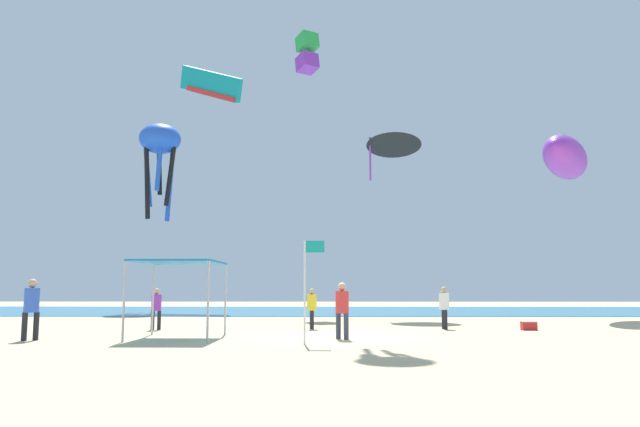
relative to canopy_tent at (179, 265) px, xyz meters
The scene contains 15 objects.
ground 5.58m from the canopy_tent, ahead, with size 110.00×110.00×0.10m, color #D1BA8C.
ocean_strip 25.26m from the canopy_tent, 78.57° to the left, with size 110.00×18.92×0.03m, color teal.
canopy_tent is the anchor object (origin of this frame).
person_near_tent 4.63m from the canopy_tent, 114.90° to the left, with size 0.42×0.38×1.62m.
person_leftmost 6.42m from the canopy_tent, 47.52° to the left, with size 0.38×0.43×1.61m.
person_central 5.52m from the canopy_tent, ahead, with size 0.43×0.43×1.80m.
person_rightmost 10.67m from the canopy_tent, 25.92° to the left, with size 0.40×0.45×1.68m.
person_far_shore 4.65m from the canopy_tent, 167.33° to the right, with size 0.45×0.45×1.91m.
banner_flag 4.82m from the canopy_tent, 26.13° to the right, with size 0.61×0.06×3.01m.
cooler_box 13.49m from the canopy_tent, 17.87° to the left, with size 0.57×0.37×0.35m.
kite_octopus_blue 26.39m from the canopy_tent, 107.70° to the left, with size 3.63×3.63×7.07m.
kite_inflatable_purple 23.43m from the canopy_tent, 36.74° to the left, with size 5.81×7.69×2.99m.
kite_parafoil_teal 33.03m from the canopy_tent, 99.71° to the left, with size 5.81×3.69×3.98m.
kite_box_green 25.51m from the canopy_tent, 80.40° to the left, with size 1.75×1.81×2.74m.
kite_delta_black 18.47m from the canopy_tent, 59.12° to the left, with size 3.44×3.48×2.92m.
Camera 1 is at (0.01, -20.83, 1.61)m, focal length 34.46 mm.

